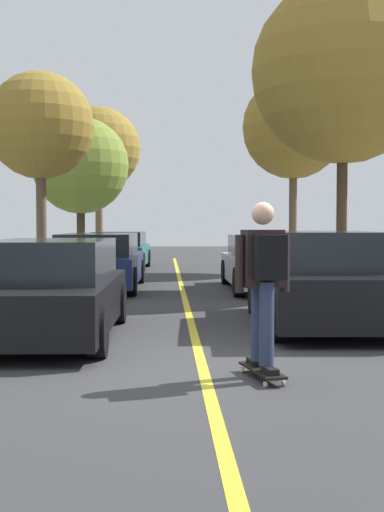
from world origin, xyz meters
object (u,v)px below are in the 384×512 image
at_px(parked_car_right_nearest, 321,280).
at_px(street_tree_left_far, 99,149).
at_px(street_tree_left_near, 80,166).
at_px(street_tree_right_near, 293,128).
at_px(parked_car_left_nearest, 50,290).
at_px(parked_car_left_near, 99,261).
at_px(street_tree_left_nearest, 40,126).
at_px(parked_car_left_far, 119,250).
at_px(skateboarder, 264,275).
at_px(parked_car_right_near, 266,263).
at_px(skateboard, 262,370).
at_px(street_tree_right_nearest, 343,72).

bearing_deg(parked_car_right_nearest, street_tree_left_far, 103.61).
distance_m(street_tree_left_near, street_tree_right_near, 8.89).
bearing_deg(street_tree_right_near, street_tree_left_near, 146.46).
height_order(parked_car_left_nearest, parked_car_left_near, parked_car_left_nearest).
bearing_deg(street_tree_left_nearest, parked_car_left_far, 72.82).
bearing_deg(street_tree_right_near, skateboarder, -101.72).
distance_m(parked_car_left_nearest, street_tree_left_far, 24.96).
xyz_separation_m(parked_car_left_nearest, street_tree_left_far, (-1.69, 24.48, 4.59)).
height_order(parked_car_right_near, street_tree_left_nearest, street_tree_left_nearest).
bearing_deg(parked_car_right_near, street_tree_left_nearest, 160.19).
relative_size(parked_car_right_nearest, parked_car_right_near, 0.97).
distance_m(parked_car_left_nearest, skateboarder, 3.74).
bearing_deg(skateboarder, parked_car_left_near, 104.94).
bearing_deg(skateboard, parked_car_left_near, 104.95).
xyz_separation_m(parked_car_left_far, street_tree_left_nearest, (-1.69, -5.46, 3.49)).
distance_m(parked_car_left_near, skateboarder, 10.03).
height_order(parked_car_right_nearest, street_tree_left_near, street_tree_left_near).
height_order(street_tree_left_far, skateboard, street_tree_left_far).
bearing_deg(street_tree_right_nearest, skateboard, -109.35).
bearing_deg(street_tree_left_far, parked_car_left_nearest, -86.05).
height_order(parked_car_left_near, street_tree_left_nearest, street_tree_left_nearest).
height_order(parked_car_left_nearest, street_tree_left_near, street_tree_left_near).
bearing_deg(street_tree_left_far, parked_car_left_near, -84.48).
height_order(street_tree_right_near, skateboarder, street_tree_right_near).
height_order(parked_car_right_near, street_tree_left_far, street_tree_left_far).
distance_m(parked_car_left_nearest, street_tree_right_near, 14.12).
bearing_deg(parked_car_right_near, street_tree_right_nearest, -15.54).
xyz_separation_m(parked_car_left_nearest, parked_car_left_far, (0.00, 14.21, -0.01)).
relative_size(parked_car_left_near, street_tree_left_far, 0.65).
bearing_deg(skateboarder, skateboard, 102.62).
bearing_deg(street_tree_right_nearest, street_tree_left_far, 112.01).
xyz_separation_m(parked_car_left_far, street_tree_right_near, (5.69, -1.91, 3.98)).
bearing_deg(parked_car_left_near, street_tree_right_nearest, -7.86).
xyz_separation_m(street_tree_right_near, skateboarder, (-3.11, -14.98, -3.57)).
relative_size(parked_car_left_far, street_tree_left_nearest, 0.82).
relative_size(parked_car_left_far, skateboard, 5.14).
bearing_deg(street_tree_left_nearest, skateboarder, -69.49).
bearing_deg(parked_car_left_far, skateboard, -81.31).
bearing_deg(parked_car_right_nearest, street_tree_right_nearest, 72.21).
bearing_deg(skateboarder, street_tree_left_nearest, 110.51).
xyz_separation_m(street_tree_left_near, skateboard, (4.26, -19.83, -3.74)).
relative_size(parked_car_right_nearest, street_tree_right_nearest, 0.62).
bearing_deg(skateboarder, street_tree_right_near, 78.28).
height_order(parked_car_left_far, parked_car_right_near, parked_car_right_near).
bearing_deg(skateboard, street_tree_right_nearest, 70.65).
xyz_separation_m(street_tree_left_far, street_tree_right_near, (7.38, -12.17, -0.63)).
xyz_separation_m(parked_car_right_near, street_tree_right_near, (1.69, 5.61, 3.98)).
relative_size(parked_car_right_near, skateboarder, 2.67).
distance_m(street_tree_left_nearest, street_tree_right_near, 8.21).
height_order(parked_car_right_nearest, street_tree_right_nearest, street_tree_right_nearest).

